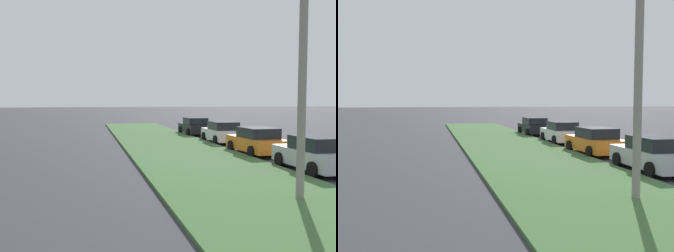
{
  "view_description": "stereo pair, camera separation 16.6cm",
  "coord_description": "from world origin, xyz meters",
  "views": [
    {
      "loc": [
        -7.28,
        11.42,
        2.98
      ],
      "look_at": [
        11.83,
        7.49,
        1.67
      ],
      "focal_mm": 42.27,
      "sensor_mm": 36.0,
      "label": 1
    },
    {
      "loc": [
        -7.32,
        11.25,
        2.98
      ],
      "look_at": [
        11.83,
        7.49,
        1.67
      ],
      "focal_mm": 42.27,
      "sensor_mm": 36.0,
      "label": 2
    }
  ],
  "objects": [
    {
      "name": "parked_car_black",
      "position": [
        24.81,
        2.52,
        0.72
      ],
      "size": [
        4.32,
        2.06,
        1.47
      ],
      "rotation": [
        0.0,
        0.0,
        0.01
      ],
      "color": "black",
      "rests_on": "ground"
    },
    {
      "name": "parked_car_white",
      "position": [
        18.6,
        2.26,
        0.72
      ],
      "size": [
        4.31,
        2.05,
        1.47
      ],
      "rotation": [
        0.0,
        0.0,
        -0.01
      ],
      "color": "silver",
      "rests_on": "ground"
    },
    {
      "name": "parked_car_silver",
      "position": [
        7.39,
        2.15,
        0.72
      ],
      "size": [
        4.31,
        2.05,
        1.47
      ],
      "rotation": [
        0.0,
        0.0,
        -0.01
      ],
      "color": "#B2B5BA",
      "rests_on": "ground"
    },
    {
      "name": "grass_median",
      "position": [
        10.0,
        6.27,
        0.06
      ],
      "size": [
        60.0,
        6.0,
        0.12
      ],
      "primitive_type": "cube",
      "color": "#3D6633",
      "rests_on": "ground"
    },
    {
      "name": "parked_car_orange",
      "position": [
        12.72,
        2.37,
        0.72
      ],
      "size": [
        4.35,
        2.11,
        1.47
      ],
      "rotation": [
        0.0,
        0.0,
        0.03
      ],
      "color": "orange",
      "rests_on": "ground"
    },
    {
      "name": "streetlight",
      "position": [
        3.12,
        5.01,
        4.39
      ],
      "size": [
        0.68,
        2.87,
        7.5
      ],
      "color": "gray",
      "rests_on": "ground"
    }
  ]
}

